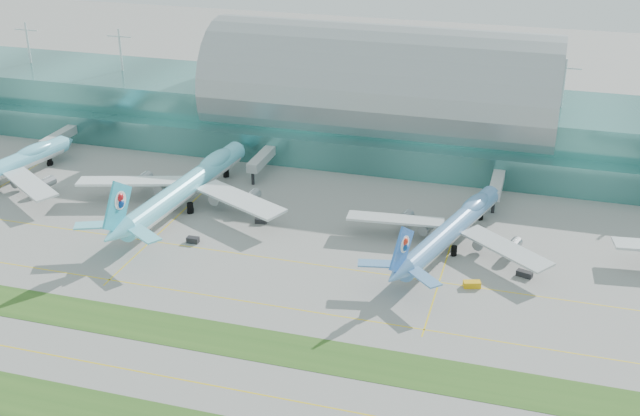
% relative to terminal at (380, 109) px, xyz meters
% --- Properties ---
extents(ground, '(700.00, 700.00, 0.00)m').
position_rel_terminal_xyz_m(ground, '(-0.01, -128.79, -14.23)').
color(ground, gray).
rests_on(ground, ground).
extents(terminal, '(340.00, 69.10, 36.00)m').
position_rel_terminal_xyz_m(terminal, '(0.00, 0.00, 0.00)').
color(terminal, '#3D7A75').
rests_on(terminal, ground).
extents(grass_strip_far, '(420.00, 12.00, 0.08)m').
position_rel_terminal_xyz_m(grass_strip_far, '(-0.01, -126.79, -14.19)').
color(grass_strip_far, '#2D591E').
rests_on(grass_strip_far, ground).
extents(taxiline_b, '(420.00, 0.35, 0.01)m').
position_rel_terminal_xyz_m(taxiline_b, '(-0.01, -142.79, -14.22)').
color(taxiline_b, yellow).
rests_on(taxiline_b, ground).
extents(taxiline_c, '(420.00, 0.35, 0.01)m').
position_rel_terminal_xyz_m(taxiline_c, '(-0.01, -110.79, -14.22)').
color(taxiline_c, yellow).
rests_on(taxiline_c, ground).
extents(taxiline_d, '(420.00, 0.35, 0.01)m').
position_rel_terminal_xyz_m(taxiline_d, '(-0.01, -88.79, -14.22)').
color(taxiline_d, yellow).
rests_on(taxiline_d, ground).
extents(airliner_b, '(68.62, 78.20, 21.51)m').
position_rel_terminal_xyz_m(airliner_b, '(-43.72, -64.25, -7.59)').
color(airliner_b, '#70E0F6').
rests_on(airliner_b, ground).
extents(airliner_c, '(56.36, 65.28, 18.35)m').
position_rel_terminal_xyz_m(airliner_c, '(35.25, -69.14, -8.57)').
color(airliner_c, '#5D94CD').
rests_on(airliner_c, ground).
extents(gse_c, '(3.31, 1.92, 1.56)m').
position_rel_terminal_xyz_m(gse_c, '(-32.33, -86.29, -13.44)').
color(gse_c, black).
rests_on(gse_c, ground).
extents(gse_d, '(3.63, 2.23, 1.45)m').
position_rel_terminal_xyz_m(gse_d, '(-18.81, -69.60, -13.50)').
color(gse_d, black).
rests_on(gse_d, ground).
extents(gse_e, '(4.60, 3.18, 1.55)m').
position_rel_terminal_xyz_m(gse_e, '(43.18, -88.90, -13.45)').
color(gse_e, '#EAAA0D').
rests_on(gse_e, ground).
extents(gse_f, '(4.28, 2.84, 1.50)m').
position_rel_terminal_xyz_m(gse_f, '(55.21, -79.95, -13.48)').
color(gse_f, black).
rests_on(gse_f, ground).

